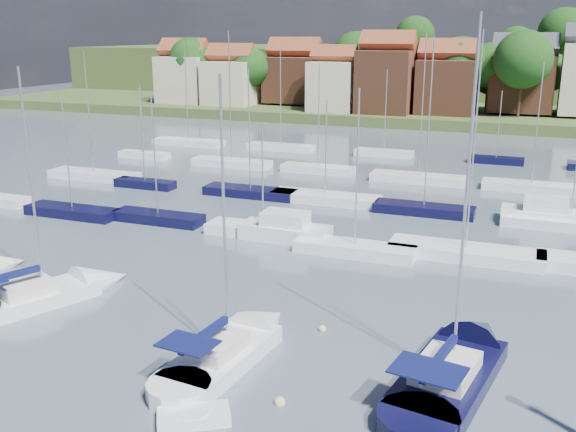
% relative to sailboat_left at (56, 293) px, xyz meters
% --- Properties ---
extents(ground, '(260.00, 260.00, 0.00)m').
position_rel_sailboat_left_xyz_m(ground, '(14.06, 35.67, -0.36)').
color(ground, '#4A5865').
rests_on(ground, ground).
extents(sailboat_left, '(7.14, 11.23, 14.98)m').
position_rel_sailboat_left_xyz_m(sailboat_left, '(0.00, 0.00, 0.00)').
color(sailboat_left, white).
rests_on(sailboat_left, ground).
extents(sailboat_centre, '(4.02, 11.25, 14.99)m').
position_rel_sailboat_left_xyz_m(sailboat_centre, '(13.11, -2.29, -0.00)').
color(sailboat_centre, white).
rests_on(sailboat_centre, ground).
extents(sailboat_navy, '(5.54, 13.25, 17.75)m').
position_rel_sailboat_left_xyz_m(sailboat_navy, '(23.78, 0.04, -0.01)').
color(sailboat_navy, black).
rests_on(sailboat_navy, ground).
extents(tender, '(3.25, 2.76, 0.64)m').
position_rel_sailboat_left_xyz_m(tender, '(14.07, -8.33, -0.11)').
color(tender, white).
rests_on(tender, ground).
extents(buoy_c, '(0.53, 0.53, 0.53)m').
position_rel_sailboat_left_xyz_m(buoy_c, '(10.98, -5.62, -0.36)').
color(buoy_c, '#D85914').
rests_on(buoy_c, ground).
extents(buoy_d, '(0.50, 0.50, 0.50)m').
position_rel_sailboat_left_xyz_m(buoy_d, '(16.88, -5.82, -0.36)').
color(buoy_d, beige).
rests_on(buoy_d, ground).
extents(buoy_e, '(0.42, 0.42, 0.42)m').
position_rel_sailboat_left_xyz_m(buoy_e, '(16.39, 1.62, -0.36)').
color(buoy_e, beige).
rests_on(buoy_e, ground).
extents(marina_field, '(79.62, 41.41, 15.93)m').
position_rel_sailboat_left_xyz_m(marina_field, '(15.96, 30.82, 0.08)').
color(marina_field, white).
rests_on(marina_field, ground).
extents(far_shore_town, '(212.46, 90.00, 22.27)m').
position_rel_sailboat_left_xyz_m(far_shore_town, '(16.28, 128.34, 4.25)').
color(far_shore_town, '#48562B').
rests_on(far_shore_town, ground).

